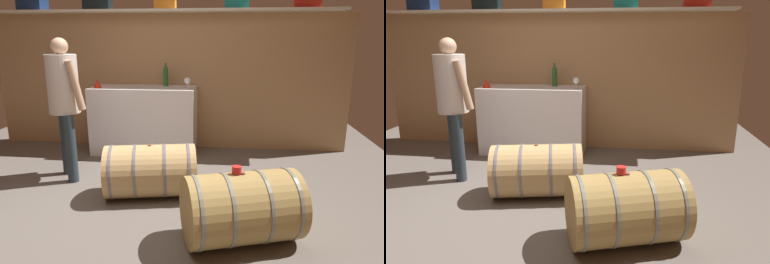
% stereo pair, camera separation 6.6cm
% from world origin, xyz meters
% --- Properties ---
extents(ground_plane, '(6.42, 8.02, 0.02)m').
position_xyz_m(ground_plane, '(0.00, 0.60, -0.01)').
color(ground_plane, '#625A53').
extents(back_wall_panel, '(5.22, 0.10, 1.95)m').
position_xyz_m(back_wall_panel, '(0.00, 2.41, 0.98)').
color(back_wall_panel, '#A98157').
rests_on(back_wall_panel, ground).
extents(high_shelf_board, '(4.81, 0.40, 0.03)m').
position_xyz_m(high_shelf_board, '(0.00, 2.26, 1.97)').
color(high_shelf_board, silver).
rests_on(high_shelf_board, back_wall_panel).
extents(toolcase_navy, '(0.36, 0.28, 0.26)m').
position_xyz_m(toolcase_navy, '(-1.90, 2.26, 2.11)').
color(toolcase_navy, navy).
rests_on(toolcase_navy, high_shelf_board).
extents(toolcase_black, '(0.38, 0.22, 0.28)m').
position_xyz_m(toolcase_black, '(-0.94, 2.26, 2.12)').
color(toolcase_black, black).
rests_on(toolcase_black, high_shelf_board).
extents(work_cabinet, '(1.46, 0.60, 0.94)m').
position_xyz_m(work_cabinet, '(-0.27, 2.05, 0.47)').
color(work_cabinet, white).
rests_on(work_cabinet, ground).
extents(wine_bottle_green, '(0.07, 0.07, 0.32)m').
position_xyz_m(wine_bottle_green, '(0.02, 2.18, 1.09)').
color(wine_bottle_green, '#275D2D').
rests_on(wine_bottle_green, work_cabinet).
extents(wine_glass, '(0.09, 0.09, 0.16)m').
position_xyz_m(wine_glass, '(0.37, 1.92, 1.05)').
color(wine_glass, white).
rests_on(wine_glass, work_cabinet).
extents(red_funnel, '(0.11, 0.11, 0.12)m').
position_xyz_m(red_funnel, '(-0.87, 1.89, 1.00)').
color(red_funnel, red).
rests_on(red_funnel, work_cabinet).
extents(wine_barrel_near, '(1.04, 0.83, 0.59)m').
position_xyz_m(wine_barrel_near, '(1.06, -0.16, 0.29)').
color(wine_barrel_near, '#9E7F45').
rests_on(wine_barrel_near, ground).
extents(wine_barrel_far, '(1.01, 0.71, 0.56)m').
position_xyz_m(wine_barrel_far, '(0.15, 0.59, 0.28)').
color(wine_barrel_far, tan).
rests_on(wine_barrel_far, ground).
extents(tasting_cup, '(0.07, 0.07, 0.06)m').
position_xyz_m(tasting_cup, '(1.01, -0.16, 0.62)').
color(tasting_cup, red).
rests_on(tasting_cup, wine_barrel_near).
extents(visitor_tasting, '(0.46, 0.50, 1.61)m').
position_xyz_m(visitor_tasting, '(-0.91, 0.99, 0.99)').
color(visitor_tasting, '#29353D').
rests_on(visitor_tasting, ground).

